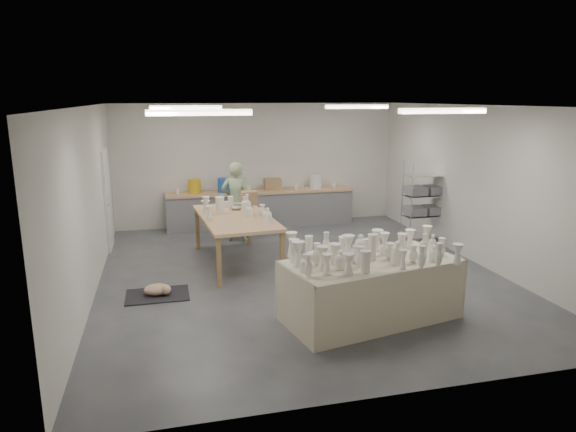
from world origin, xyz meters
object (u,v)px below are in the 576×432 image
object	(u,v)px
work_table	(236,215)
red_stool	(235,226)
potter	(236,202)
drying_table	(370,287)

from	to	relation	value
work_table	red_stool	xyz separation A→B (m)	(0.21, 1.75, -0.66)
work_table	red_stool	world-z (taller)	work_table
potter	work_table	bearing A→B (deg)	97.19
drying_table	potter	world-z (taller)	potter
drying_table	red_stool	world-z (taller)	drying_table
drying_table	red_stool	xyz separation A→B (m)	(-1.26, 4.85, -0.21)
drying_table	red_stool	bearing A→B (deg)	92.74
potter	red_stool	xyz separation A→B (m)	(-0.00, 0.27, -0.62)
work_table	red_stool	bearing A→B (deg)	78.80
work_table	potter	distance (m)	1.50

